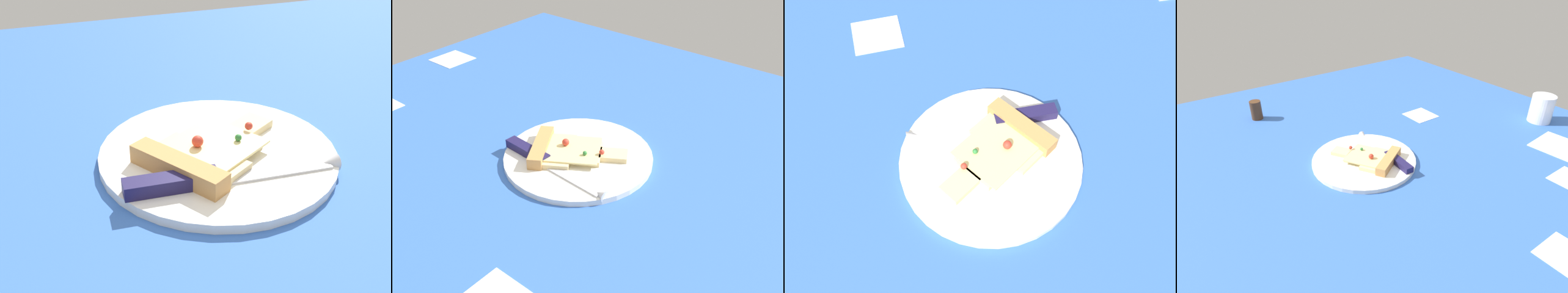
# 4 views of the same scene
# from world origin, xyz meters

# --- Properties ---
(ground_plane) EXTENTS (1.39, 1.39, 0.03)m
(ground_plane) POSITION_xyz_m (-0.00, 0.00, -0.01)
(ground_plane) COLOR #3360B7
(ground_plane) RESTS_ON ground
(plate) EXTENTS (0.28, 0.28, 0.01)m
(plate) POSITION_xyz_m (0.09, 0.03, 0.01)
(plate) COLOR white
(plate) RESTS_ON ground_plane
(pizza_slice) EXTENTS (0.16, 0.19, 0.03)m
(pizza_slice) POSITION_xyz_m (0.07, 0.05, 0.02)
(pizza_slice) COLOR beige
(pizza_slice) RESTS_ON plate
(knife) EXTENTS (0.04, 0.24, 0.02)m
(knife) POSITION_xyz_m (0.03, 0.06, 0.02)
(knife) COLOR silver
(knife) RESTS_ON plate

